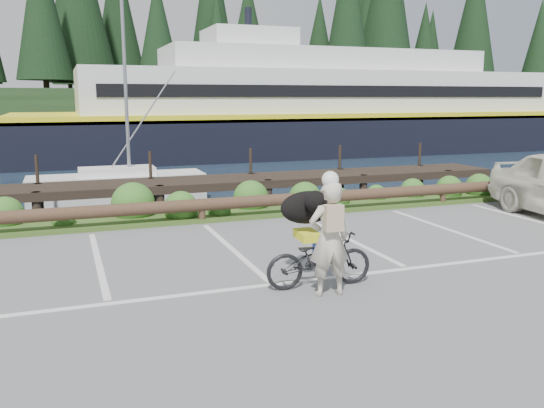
{
  "coord_description": "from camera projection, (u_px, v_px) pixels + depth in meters",
  "views": [
    {
      "loc": [
        -3.1,
        -8.88,
        3.04
      ],
      "look_at": [
        0.45,
        0.86,
        1.1
      ],
      "focal_mm": 38.0,
      "sensor_mm": 36.0,
      "label": 1
    }
  ],
  "objects": [
    {
      "name": "ground",
      "position": [
        264.0,
        278.0,
        9.8
      ],
      "size": [
        72.0,
        72.0,
        0.0
      ],
      "primitive_type": "plane",
      "color": "#5E5E60"
    },
    {
      "name": "cyclist",
      "position": [
        329.0,
        239.0,
        8.8
      ],
      "size": [
        0.68,
        0.47,
        1.79
      ],
      "primitive_type": "imported",
      "rotation": [
        0.0,
        0.0,
        3.08
      ],
      "color": "beige",
      "rests_on": "ground"
    },
    {
      "name": "harbor_backdrop",
      "position": [
        86.0,
        118.0,
        82.44
      ],
      "size": [
        170.0,
        160.0,
        30.0
      ],
      "color": "#18283A",
      "rests_on": "ground"
    },
    {
      "name": "vegetation_strip",
      "position": [
        196.0,
        215.0,
        14.69
      ],
      "size": [
        34.0,
        1.6,
        0.1
      ],
      "primitive_type": "cube",
      "color": "#3D5B21",
      "rests_on": "ground"
    },
    {
      "name": "dog",
      "position": [
        308.0,
        207.0,
        9.66
      ],
      "size": [
        0.53,
        0.99,
        0.56
      ],
      "primitive_type": "ellipsoid",
      "rotation": [
        0.0,
        0.0,
        1.51
      ],
      "color": "black",
      "rests_on": "bicycle"
    },
    {
      "name": "log_rail",
      "position": [
        202.0,
        223.0,
        14.05
      ],
      "size": [
        32.0,
        0.3,
        0.6
      ],
      "primitive_type": null,
      "color": "#443021",
      "rests_on": "ground"
    },
    {
      "name": "bicycle",
      "position": [
        319.0,
        259.0,
        9.26
      ],
      "size": [
        1.8,
        0.73,
        0.93
      ],
      "primitive_type": "imported",
      "rotation": [
        0.0,
        0.0,
        1.51
      ],
      "color": "black",
      "rests_on": "ground"
    }
  ]
}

